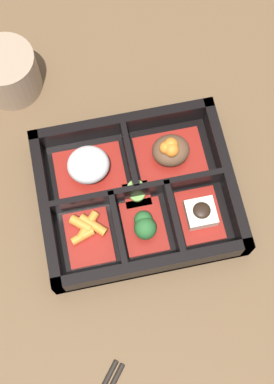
{
  "coord_description": "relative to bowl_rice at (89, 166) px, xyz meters",
  "views": [
    {
      "loc": [
        -0.05,
        -0.23,
        0.71
      ],
      "look_at": [
        0.0,
        0.0,
        0.03
      ],
      "focal_mm": 50.0,
      "sensor_mm": 36.0,
      "label": 1
    }
  ],
  "objects": [
    {
      "name": "bento_rim",
      "position": [
        0.06,
        -0.05,
        -0.01
      ],
      "size": [
        0.26,
        0.22,
        0.05
      ],
      "color": "black",
      "rests_on": "ground_plane"
    },
    {
      "name": "bowl_stew",
      "position": [
        0.12,
        -0.0,
        -0.0
      ],
      "size": [
        0.1,
        0.07,
        0.05
      ],
      "color": "maroon",
      "rests_on": "bento_base"
    },
    {
      "name": "ground_plane",
      "position": [
        0.06,
        -0.05,
        -0.03
      ],
      "size": [
        3.0,
        3.0,
        0.0
      ],
      "primitive_type": "plane",
      "color": "brown"
    },
    {
      "name": "bowl_greens",
      "position": [
        0.06,
        -0.1,
        -0.01
      ],
      "size": [
        0.06,
        0.08,
        0.04
      ],
      "color": "maroon",
      "rests_on": "bento_base"
    },
    {
      "name": "bowl_rice",
      "position": [
        0.0,
        0.0,
        0.0
      ],
      "size": [
        0.1,
        0.07,
        0.05
      ],
      "color": "maroon",
      "rests_on": "bento_base"
    },
    {
      "name": "bowl_pickles",
      "position": [
        0.06,
        -0.04,
        -0.02
      ],
      "size": [
        0.04,
        0.04,
        0.01
      ],
      "color": "maroon",
      "rests_on": "bento_base"
    },
    {
      "name": "bento_base",
      "position": [
        0.06,
        -0.05,
        -0.03
      ],
      "size": [
        0.26,
        0.22,
        0.01
      ],
      "color": "black",
      "rests_on": "ground_plane"
    },
    {
      "name": "tea_cup",
      "position": [
        -0.09,
        0.17,
        0.01
      ],
      "size": [
        0.09,
        0.09,
        0.07
      ],
      "color": "gray",
      "rests_on": "ground_plane"
    },
    {
      "name": "bowl_carrots",
      "position": [
        -0.02,
        -0.09,
        -0.01
      ],
      "size": [
        0.06,
        0.08,
        0.02
      ],
      "color": "maroon",
      "rests_on": "bento_base"
    },
    {
      "name": "bowl_tofu",
      "position": [
        0.14,
        -0.1,
        -0.01
      ],
      "size": [
        0.06,
        0.08,
        0.03
      ],
      "color": "maroon",
      "rests_on": "bento_base"
    }
  ]
}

